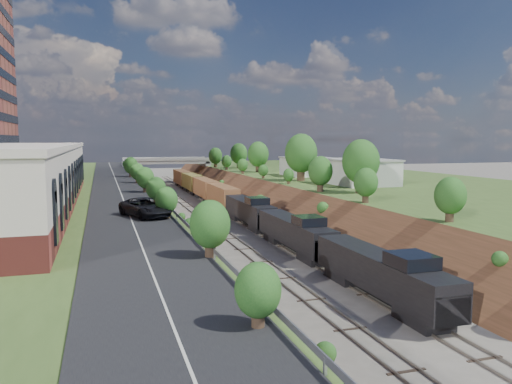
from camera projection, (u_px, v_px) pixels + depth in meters
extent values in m
plane|color=#6B665B|center=(441.00, 362.00, 28.24)|extent=(400.00, 400.00, 0.00)
cube|color=#405D26|center=(383.00, 193.00, 94.72)|extent=(44.00, 180.00, 5.00)
cube|color=brown|center=(147.00, 216.00, 81.95)|extent=(10.00, 180.00, 10.00)
cube|color=brown|center=(274.00, 211.00, 88.46)|extent=(10.00, 180.00, 10.00)
cube|color=gray|center=(198.00, 213.00, 84.43)|extent=(1.58, 180.00, 0.18)
cube|color=gray|center=(228.00, 212.00, 85.97)|extent=(1.58, 180.00, 0.18)
cube|color=black|center=(118.00, 186.00, 80.09)|extent=(8.00, 180.00, 0.10)
cube|color=#99999E|center=(144.00, 183.00, 81.25)|extent=(0.06, 171.00, 0.30)
cube|color=brown|center=(8.00, 198.00, 55.39)|extent=(14.00, 62.00, 2.20)
cube|color=beige|center=(7.00, 168.00, 55.05)|extent=(14.00, 62.00, 4.30)
cube|color=beige|center=(6.00, 147.00, 54.80)|extent=(14.30, 62.30, 0.50)
cube|color=gray|center=(125.00, 173.00, 140.34)|extent=(1.50, 8.00, 6.20)
cube|color=gray|center=(206.00, 172.00, 147.15)|extent=(1.50, 8.00, 6.20)
cube|color=gray|center=(166.00, 162.00, 143.42)|extent=(24.00, 8.00, 1.00)
cube|color=gray|center=(168.00, 159.00, 139.54)|extent=(24.00, 0.30, 0.80)
cube|color=gray|center=(165.00, 158.00, 147.14)|extent=(24.00, 0.30, 0.80)
cube|color=silver|center=(359.00, 173.00, 83.84)|extent=(9.00, 12.00, 4.00)
cube|color=silver|center=(305.00, 167.00, 104.60)|extent=(8.00, 10.00, 3.60)
cylinder|color=#473323|center=(360.00, 184.00, 70.59)|extent=(1.30, 1.30, 2.62)
ellipsoid|color=#235C20|center=(361.00, 161.00, 70.26)|extent=(5.25, 5.25, 6.30)
cylinder|color=#473323|center=(178.00, 220.00, 43.15)|extent=(0.66, 0.66, 1.22)
ellipsoid|color=#235C20|center=(178.00, 203.00, 43.00)|extent=(2.45, 2.45, 2.94)
cube|color=black|center=(423.00, 318.00, 33.96)|extent=(2.40, 4.00, 0.90)
cube|color=black|center=(380.00, 271.00, 39.04)|extent=(2.85, 17.11, 2.69)
cube|color=black|center=(438.00, 305.00, 32.39)|extent=(2.62, 3.00, 1.80)
cube|color=silver|center=(438.00, 290.00, 32.29)|extent=(2.62, 3.00, 0.15)
cube|color=black|center=(412.00, 260.00, 35.00)|extent=(2.80, 3.10, 0.90)
cube|color=black|center=(294.00, 231.00, 56.24)|extent=(2.85, 17.11, 2.69)
cube|color=black|center=(249.00, 210.00, 73.44)|extent=(2.85, 17.11, 2.69)
cube|color=brown|center=(198.00, 184.00, 111.45)|extent=(2.85, 61.04, 3.42)
imported|color=black|center=(146.00, 207.00, 48.11)|extent=(5.23, 7.22, 1.82)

